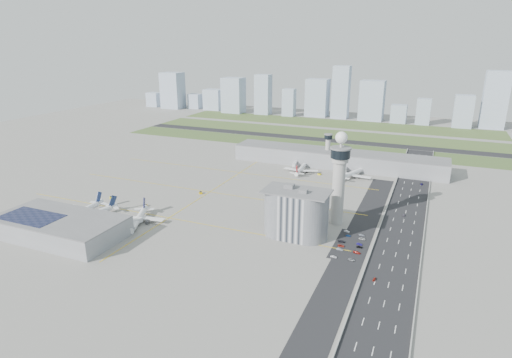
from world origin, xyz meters
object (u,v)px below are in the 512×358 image
at_px(tug_1, 138,219).
at_px(car_lot_6, 351,260).
at_px(car_lot_7, 357,252).
at_px(admin_building, 296,214).
at_px(tug_3, 201,193).
at_px(airplane_far_a, 301,166).
at_px(jet_bridge_far_1, 345,169).
at_px(tug_0, 111,197).
at_px(car_lot_0, 334,257).
at_px(car_lot_3, 342,241).
at_px(car_lot_11, 362,235).
at_px(car_lot_8, 360,247).
at_px(car_hw_1, 404,215).
at_px(car_lot_9, 359,244).
at_px(jet_bridge_far_0, 295,163).
at_px(airplane_far_b, 353,170).
at_px(secondary_tower, 328,147).
at_px(car_lot_2, 341,246).
at_px(car_lot_5, 347,231).
at_px(jet_bridge_near_1, 90,221).
at_px(tug_5, 342,185).
at_px(airplane_near_b, 90,211).
at_px(car_lot_4, 348,236).
at_px(car_hw_4, 410,165).
at_px(car_hw_2, 421,184).
at_px(jet_bridge_near_0, 58,214).
at_px(tug_4, 319,174).
at_px(car_lot_10, 362,239).
at_px(control_tower, 339,175).
at_px(airplane_near_c, 138,216).
at_px(tug_2, 146,205).
at_px(car_lot_1, 340,249).
at_px(car_hw_0, 374,279).
at_px(jet_bridge_near_2, 125,228).

height_order(tug_1, car_lot_6, tug_1).
distance_m(car_lot_6, car_lot_7, 9.99).
distance_m(admin_building, tug_3, 107.91).
xyz_separation_m(airplane_far_a, jet_bridge_far_1, (38.85, 17.01, -2.68)).
xyz_separation_m(tug_0, car_lot_0, (187.24, -27.35, -0.31)).
height_order(car_lot_3, car_lot_11, car_lot_3).
bearing_deg(car_lot_8, car_hw_1, -21.27).
distance_m(tug_0, car_lot_9, 198.28).
bearing_deg(jet_bridge_far_0, airplane_far_b, 67.77).
xyz_separation_m(secondary_tower, tug_3, (-74.89, -126.68, -17.78)).
bearing_deg(car_lot_9, tug_3, 80.59).
relative_size(car_lot_2, car_lot_5, 1.16).
xyz_separation_m(jet_bridge_near_1, tug_5, (141.34, 150.27, -1.99)).
distance_m(secondary_tower, car_lot_2, 184.96).
height_order(airplane_near_b, car_lot_4, airplane_near_b).
height_order(tug_0, car_hw_4, tug_0).
height_order(tug_0, car_lot_9, tug_0).
xyz_separation_m(tug_0, car_lot_2, (188.17, -11.70, -0.37)).
xyz_separation_m(tug_1, car_lot_2, (141.01, 15.46, -0.37)).
distance_m(secondary_tower, car_hw_2, 98.95).
xyz_separation_m(airplane_near_b, airplane_far_b, (152.55, 172.13, 0.18)).
distance_m(jet_bridge_near_0, jet_bridge_far_0, 224.66).
xyz_separation_m(jet_bridge_far_1, car_lot_2, (30.88, -158.30, -2.27)).
bearing_deg(airplane_far_a, car_hw_2, -91.75).
distance_m(airplane_near_b, car_lot_7, 185.27).
xyz_separation_m(jet_bridge_far_1, car_lot_8, (41.64, -155.53, -2.20)).
relative_size(tug_4, car_lot_10, 0.74).
relative_size(admin_building, tug_4, 13.56).
xyz_separation_m(car_lot_9, car_hw_2, (29.43, 139.15, 0.01)).
height_order(tug_5, car_lot_5, tug_5).
xyz_separation_m(control_tower, tug_0, (-177.29, -22.60, -34.09)).
height_order(car_lot_8, car_lot_9, car_lot_8).
bearing_deg(jet_bridge_far_1, tug_3, -51.72).
bearing_deg(airplane_near_c, airplane_near_b, -103.44).
height_order(car_lot_2, car_lot_11, car_lot_2).
bearing_deg(car_hw_1, control_tower, -151.69).
relative_size(tug_3, car_lot_9, 1.00).
relative_size(car_lot_0, car_lot_10, 0.90).
bearing_deg(tug_2, car_lot_1, 148.15).
relative_size(tug_0, car_lot_10, 0.78).
distance_m(control_tower, tug_1, 143.43).
bearing_deg(secondary_tower, car_lot_9, -69.65).
bearing_deg(car_lot_2, car_hw_2, -22.05).
bearing_deg(tug_1, car_hw_0, -18.90).
relative_size(airplane_near_b, car_hw_1, 11.72).
relative_size(control_tower, car_hw_0, 18.86).
height_order(car_hw_0, car_hw_2, car_hw_2).
height_order(car_lot_10, car_hw_1, car_hw_1).
distance_m(control_tower, admin_building, 41.10).
bearing_deg(jet_bridge_near_2, car_lot_1, -67.68).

